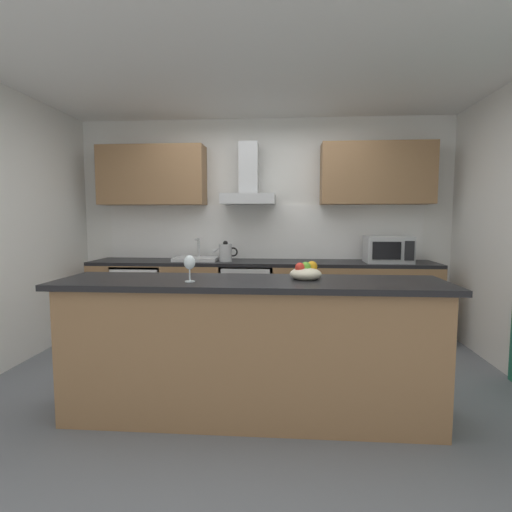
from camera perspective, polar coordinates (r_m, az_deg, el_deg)
The scene contains 15 objects.
ground at distance 3.53m, azimuth -0.77°, elevation -18.08°, with size 5.52×4.41×0.02m, color slate.
ceiling at distance 3.46m, azimuth -0.84°, elevation 25.98°, with size 5.52×4.41×0.02m, color white.
wall_back at distance 5.00m, azimuth 1.03°, elevation 4.30°, with size 5.52×0.12×2.60m, color white.
backsplash_tile at distance 4.93m, azimuth 0.98°, elevation 3.47°, with size 3.84×0.02×0.66m, color white.
counter_back at distance 4.71m, azimuth 0.74°, elevation -6.18°, with size 3.98×0.60×0.90m.
counter_island at distance 2.84m, azimuth -0.89°, elevation -13.13°, with size 2.65×0.64×0.98m.
upper_cabinets at distance 4.79m, azimuth 0.88°, elevation 11.56°, with size 3.93×0.32×0.70m.
oven at distance 4.69m, azimuth -1.18°, elevation -6.10°, with size 0.60×0.62×0.80m.
refrigerator at distance 4.98m, azimuth -15.84°, elevation -6.05°, with size 0.58×0.60×0.85m.
microwave at distance 4.70m, azimuth 18.37°, elevation 0.91°, with size 0.50×0.38×0.30m.
sink at distance 4.73m, azimuth -8.50°, elevation -0.33°, with size 0.50×0.40×0.26m.
kettle at distance 4.62m, azimuth -4.38°, elevation 0.53°, with size 0.29×0.15×0.24m.
range_hood at distance 4.75m, azimuth -1.06°, elevation 10.13°, with size 0.62×0.45×0.72m.
wine_glass at distance 2.66m, azimuth -9.49°, elevation -1.05°, with size 0.08×0.08×0.18m.
fruit_bowl at distance 2.78m, azimuth 7.14°, elevation -2.36°, with size 0.22×0.22×0.13m.
Camera 1 is at (0.29, -3.22, 1.39)m, focal length 27.95 mm.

